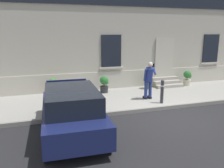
# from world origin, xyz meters

# --- Properties ---
(ground_plane) EXTENTS (80.00, 80.00, 0.00)m
(ground_plane) POSITION_xyz_m (0.00, 0.00, 0.00)
(ground_plane) COLOR #232326
(sidewalk) EXTENTS (24.00, 3.60, 0.15)m
(sidewalk) POSITION_xyz_m (0.00, 2.80, 0.07)
(sidewalk) COLOR #99968E
(sidewalk) RESTS_ON ground
(curb_edge) EXTENTS (24.00, 0.12, 0.15)m
(curb_edge) POSITION_xyz_m (0.00, 0.94, 0.07)
(curb_edge) COLOR gray
(curb_edge) RESTS_ON ground
(building_facade) EXTENTS (24.00, 1.52, 7.50)m
(building_facade) POSITION_xyz_m (0.01, 5.29, 3.73)
(building_facade) COLOR #B2AD9E
(building_facade) RESTS_ON ground
(entrance_stoop) EXTENTS (1.63, 0.96, 0.48)m
(entrance_stoop) POSITION_xyz_m (2.28, 4.23, 0.34)
(entrance_stoop) COLOR #9E998E
(entrance_stoop) RESTS_ON sidewalk
(hatchback_car_navy) EXTENTS (1.91, 4.12, 1.50)m
(hatchback_car_navy) POSITION_xyz_m (-3.73, -0.28, 0.79)
(hatchback_car_navy) COLOR #161E4C
(hatchback_car_navy) RESTS_ON ground
(bollard_near_person) EXTENTS (0.15, 0.15, 1.04)m
(bollard_near_person) POSITION_xyz_m (0.38, 1.35, 0.71)
(bollard_near_person) COLOR #333338
(bollard_near_person) RESTS_ON sidewalk
(bollard_far_left) EXTENTS (0.15, 0.15, 1.04)m
(bollard_far_left) POSITION_xyz_m (-3.36, 1.35, 0.71)
(bollard_far_left) COLOR #333338
(bollard_far_left) RESTS_ON sidewalk
(person_on_phone) EXTENTS (0.51, 0.51, 1.74)m
(person_on_phone) POSITION_xyz_m (0.09, 2.08, 1.15)
(person_on_phone) COLOR navy
(person_on_phone) RESTS_ON sidewalk
(planter_terracotta) EXTENTS (0.44, 0.44, 0.86)m
(planter_terracotta) POSITION_xyz_m (-4.05, 3.99, 0.61)
(planter_terracotta) COLOR #B25B38
(planter_terracotta) RESTS_ON sidewalk
(planter_charcoal) EXTENTS (0.44, 0.44, 0.86)m
(planter_charcoal) POSITION_xyz_m (-1.53, 3.85, 0.61)
(planter_charcoal) COLOR #2D2D30
(planter_charcoal) RESTS_ON sidewalk
(planter_olive) EXTENTS (0.44, 0.44, 0.86)m
(planter_olive) POSITION_xyz_m (0.99, 3.92, 0.61)
(planter_olive) COLOR #606B38
(planter_olive) RESTS_ON sidewalk
(planter_cream) EXTENTS (0.44, 0.44, 0.86)m
(planter_cream) POSITION_xyz_m (3.52, 3.97, 0.61)
(planter_cream) COLOR beige
(planter_cream) RESTS_ON sidewalk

